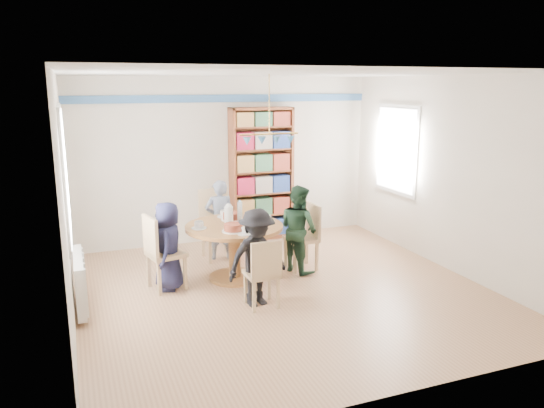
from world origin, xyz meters
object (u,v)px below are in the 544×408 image
chair_far (216,220)px  chair_near (264,271)px  chair_left (160,249)px  chair_right (306,233)px  person_far (220,220)px  person_near (257,258)px  person_right (299,229)px  person_left (168,246)px  bookshelf (261,175)px  radiator (80,281)px  dining_table (234,239)px

chair_far → chair_near: (0.01, -2.06, -0.11)m
chair_left → chair_right: chair_left is taller
chair_near → chair_far: bearing=90.4°
chair_near → person_far: bearing=89.6°
person_far → person_near: (-0.06, -1.83, -0.01)m
chair_left → person_right: bearing=0.6°
person_left → person_right: bearing=104.8°
chair_left → chair_far: (1.02, 1.05, 0.03)m
chair_right → person_right: person_right is taller
person_left → bookshelf: 2.62m
chair_right → chair_near: size_ratio=1.11×
radiator → person_near: 2.06m
person_right → bookshelf: bookshelf is taller
radiator → person_left: person_left is taller
radiator → person_left: bearing=15.4°
person_far → bookshelf: size_ratio=0.54×
person_far → bookshelf: (0.95, 0.81, 0.49)m
chair_left → person_left: 0.11m
dining_table → person_far: size_ratio=1.08×
chair_right → person_left: bearing=-177.7°
radiator → chair_left: chair_left is taller
chair_near → person_near: size_ratio=0.71×
person_far → bookshelf: bookshelf is taller
radiator → chair_near: bearing=-19.5°
chair_left → person_right: 1.93m
dining_table → chair_right: chair_right is taller
person_near → person_left: bearing=122.3°
person_right → person_far: person_right is taller
person_left → person_far: 1.32m
chair_left → chair_near: size_ratio=1.16×
person_near → chair_far: bearing=76.9°
dining_table → person_right: bearing=-1.2°
chair_far → person_left: person_left is taller
chair_right → bookshelf: size_ratio=0.42×
dining_table → person_far: bearing=87.0°
chair_right → bookshelf: 1.76m
person_right → chair_left: bearing=72.6°
person_near → bookshelf: bearing=56.7°
chair_left → person_left: (0.11, 0.00, 0.03)m
person_far → person_near: 1.83m
person_left → person_near: size_ratio=0.97×
person_right → person_near: 1.31m
chair_right → person_left: (-1.96, -0.08, 0.06)m
chair_far → person_left: bearing=-130.9°
person_right → bookshelf: size_ratio=0.55×
chair_far → person_left: 1.39m
person_near → chair_left: bearing=125.6°
person_left → person_far: person_far is taller
chair_near → bookshelf: size_ratio=0.38×
chair_far → person_left: size_ratio=0.91×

